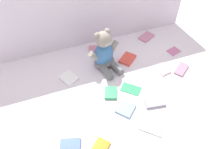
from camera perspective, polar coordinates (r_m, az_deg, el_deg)
name	(u,v)px	position (r m, az deg, el deg)	size (l,w,h in m)	color
ground_plane	(107,74)	(1.50, -1.42, 0.14)	(3.20, 3.20, 0.00)	silver
backdrop_drape	(89,9)	(1.60, -6.40, 17.35)	(1.59, 0.03, 0.60)	silver
teddy_bear	(104,54)	(1.48, -2.12, 5.63)	(0.25, 0.25, 0.30)	#3F72B2
book_case_0	(155,102)	(1.37, 11.60, -7.44)	(0.07, 0.13, 0.02)	#918EA5
book_case_1	(131,89)	(1.41, 5.18, -3.90)	(0.08, 0.13, 0.01)	#309D61
book_case_2	(174,51)	(1.74, 16.52, 6.19)	(0.08, 0.10, 0.01)	#B96498
book_case_3	(111,93)	(1.38, -0.34, -5.07)	(0.08, 0.10, 0.02)	#32A160
book_case_5	(125,109)	(1.32, 3.68, -9.27)	(0.10, 0.10, 0.02)	#7AAEDB
book_case_6	(69,78)	(1.49, -11.73, -0.94)	(0.09, 0.11, 0.02)	white
book_case_7	(96,50)	(1.68, -4.51, 6.80)	(0.09, 0.11, 0.01)	#BB6F89
book_case_8	(163,69)	(1.56, 13.71, 1.39)	(0.08, 0.10, 0.02)	white
book_case_9	(127,59)	(1.60, 4.26, 4.30)	(0.09, 0.13, 0.02)	#D34239
book_case_10	(70,146)	(1.23, -11.34, -18.67)	(0.09, 0.11, 0.02)	#3754AB
book_case_11	(151,127)	(1.28, 10.53, -14.00)	(0.07, 0.14, 0.01)	white
book_case_12	(146,37)	(1.82, 9.36, 10.12)	(0.08, 0.13, 0.02)	#BB7394
book_case_13	(181,69)	(1.60, 18.42, 1.40)	(0.07, 0.13, 0.01)	#A67892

